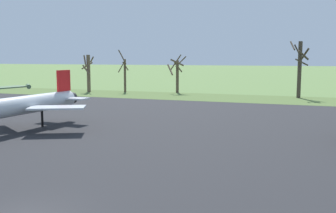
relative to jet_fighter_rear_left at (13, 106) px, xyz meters
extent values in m
cube|color=#28282B|center=(12.53, 1.95, -2.26)|extent=(89.19, 52.52, 0.05)
cube|color=#536B34|center=(12.53, 34.21, -2.25)|extent=(149.19, 12.00, 0.06)
cube|color=#4C6B47|center=(-16.23, 17.07, -0.09)|extent=(3.69, 6.15, 0.15)
cylinder|color=#4C6B47|center=(-14.84, 19.81, -0.09)|extent=(2.19, 2.32, 0.60)
cylinder|color=silver|center=(0.02, 0.36, -0.05)|extent=(2.42, 13.60, 1.56)
cylinder|color=black|center=(0.47, 7.42, -0.05)|extent=(1.14, 0.93, 1.09)
cube|color=silver|center=(-2.92, 1.94, -0.16)|extent=(5.02, 4.38, 0.15)
cube|color=silver|center=(3.14, 1.56, -0.16)|extent=(5.05, 4.03, 0.15)
cube|color=red|center=(0.41, 6.47, 1.74)|extent=(0.30, 1.83, 2.02)
cube|color=silver|center=(-1.04, 6.47, 0.07)|extent=(2.35, 1.60, 0.15)
cube|color=silver|center=(1.85, 6.29, 0.07)|extent=(2.35, 1.60, 0.15)
cylinder|color=black|center=(0.21, 3.33, -1.55)|extent=(0.21, 0.21, 1.46)
cylinder|color=brown|center=(-14.99, 36.11, 1.08)|extent=(0.64, 0.64, 6.72)
cylinder|color=brown|center=(-15.03, 35.43, 1.77)|extent=(1.60, 0.37, 1.76)
cylinder|color=brown|center=(-15.69, 36.82, 2.48)|extent=(1.67, 1.64, 1.38)
cylinder|color=brown|center=(-14.55, 36.64, 3.60)|extent=(1.33, 1.17, 1.10)
cylinder|color=brown|center=(-15.41, 35.69, 3.39)|extent=(1.20, 1.19, 2.00)
cylinder|color=brown|center=(-8.82, 38.30, 0.69)|extent=(0.42, 0.42, 5.94)
cylinder|color=brown|center=(-8.93, 37.54, 4.06)|extent=(1.71, 0.44, 2.55)
cylinder|color=brown|center=(-8.49, 37.92, 2.42)|extent=(1.01, 0.90, 1.63)
cylinder|color=brown|center=(-9.62, 38.49, 2.24)|extent=(0.58, 1.77, 1.93)
cylinder|color=brown|center=(0.53, 40.10, 0.58)|extent=(0.51, 0.51, 5.73)
cylinder|color=brown|center=(-0.54, 39.30, 1.83)|extent=(1.90, 2.41, 1.90)
cylinder|color=brown|center=(0.86, 39.52, 2.29)|extent=(1.45, 0.95, 1.85)
cylinder|color=brown|center=(-0.01, 40.86, 3.13)|extent=(1.78, 1.36, 2.74)
cylinder|color=brown|center=(0.81, 41.15, 3.23)|extent=(2.27, 0.80, 1.96)
cylinder|color=brown|center=(0.86, 39.01, 3.09)|extent=(2.37, 0.96, 1.32)
cylinder|color=#42382D|center=(20.96, 37.94, 2.06)|extent=(0.60, 0.60, 8.68)
cylinder|color=#42382D|center=(19.83, 37.58, 5.73)|extent=(0.97, 2.43, 1.47)
cylinder|color=#42382D|center=(21.26, 37.06, 3.25)|extent=(1.93, 0.83, 1.12)
cylinder|color=#42382D|center=(21.53, 38.57, 4.31)|extent=(1.62, 1.52, 2.19)
cylinder|color=#42382D|center=(21.46, 37.26, 4.30)|extent=(1.68, 1.35, 1.53)
cylinder|color=#42382D|center=(20.59, 37.47, 4.98)|extent=(1.21, 1.02, 1.92)
camera|label=1|loc=(22.84, -25.56, 3.94)|focal=42.10mm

